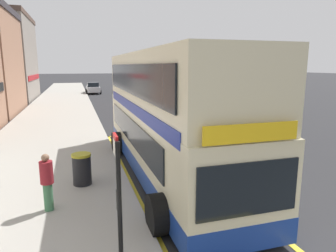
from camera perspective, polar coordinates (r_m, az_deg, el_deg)
name	(u,v)px	position (r m, az deg, el deg)	size (l,w,h in m)	color
ground_plane	(126,101)	(35.17, -7.89, 4.74)	(260.00, 260.00, 0.00)	#28282B
pavement_near	(62,102)	(34.75, -19.39, 4.24)	(6.00, 76.00, 0.14)	#A39E93
double_decker_bus	(166,119)	(10.98, -0.38, 1.41)	(3.24, 11.17, 4.40)	beige
bus_bay_markings	(168,176)	(11.14, -0.06, -9.44)	(2.97, 14.07, 0.01)	yellow
bus_stop_sign	(118,191)	(5.80, -9.33, -12.03)	(0.09, 0.51, 2.57)	black
parked_car_black_distant	(133,87)	(45.97, -6.54, 7.29)	(2.09, 4.20, 1.62)	black
parked_car_maroon_ahead	(195,110)	(22.09, 5.07, 3.05)	(2.09, 4.20, 1.62)	maroon
parked_car_silver_across	(93,88)	(45.10, -13.96, 6.96)	(2.09, 4.20, 1.62)	#B2B5BA
pedestrian_waiting_near_sign	(47,180)	(8.70, -21.86, -9.48)	(0.34, 0.34, 1.57)	#3F724C
litter_bin	(82,169)	(10.29, -15.93, -7.80)	(0.62, 0.62, 1.03)	black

